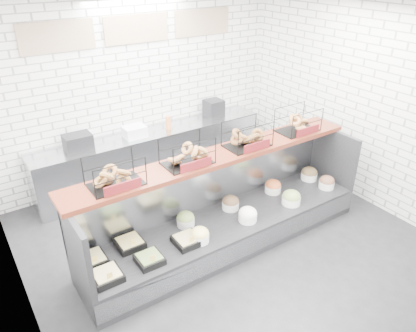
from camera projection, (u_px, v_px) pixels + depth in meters
ground at (240, 254)px, 5.35m from camera, size 5.50×5.50×0.00m
room_shell at (215, 92)px, 4.83m from camera, size 5.02×5.51×3.01m
display_case at (225, 221)px, 5.45m from camera, size 4.00×0.90×1.20m
bagel_shelf at (219, 146)px, 5.09m from camera, size 4.10×0.50×0.40m
prep_counter at (154, 155)px, 6.92m from camera, size 4.00×0.60×1.20m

